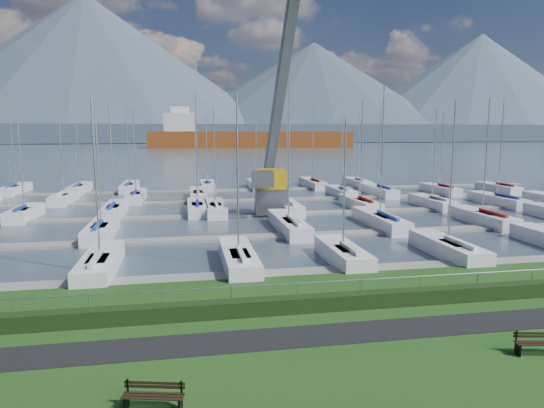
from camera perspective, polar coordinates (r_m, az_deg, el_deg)
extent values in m
cube|color=black|center=(20.21, 7.88, -14.86)|extent=(160.00, 2.00, 0.04)
cube|color=#40515E|center=(280.76, -9.14, 6.85)|extent=(800.00, 540.00, 0.20)
cube|color=black|center=(22.39, 5.79, -11.49)|extent=(80.00, 0.70, 0.70)
cylinder|color=gray|center=(22.48, 5.54, -9.12)|extent=(80.00, 0.04, 0.04)
cube|color=#404D5E|center=(350.63, -9.41, 8.23)|extent=(900.00, 80.00, 12.00)
cone|color=#41505F|center=(429.90, -20.85, 14.74)|extent=(340.00, 340.00, 115.00)
cone|color=#3D4B59|center=(447.23, 4.90, 13.07)|extent=(300.00, 300.00, 85.00)
cone|color=#48576A|center=(526.89, 23.21, 12.56)|extent=(320.00, 320.00, 100.00)
cube|color=slate|center=(28.45, 2.18, -8.23)|extent=(90.00, 1.60, 0.25)
cube|color=slate|center=(37.96, -1.08, -3.91)|extent=(90.00, 1.60, 0.25)
cube|color=gray|center=(47.67, -3.01, -1.33)|extent=(90.00, 1.60, 0.25)
cube|color=slate|center=(57.48, -4.27, 0.38)|extent=(90.00, 1.60, 0.25)
cube|color=slate|center=(67.35, -5.17, 1.59)|extent=(90.00, 1.60, 0.25)
cube|color=black|center=(15.80, -16.78, -21.43)|extent=(0.15, 0.40, 0.45)
cube|color=black|center=(15.74, -16.62, -19.77)|extent=(0.06, 0.06, 0.40)
cube|color=black|center=(15.37, -10.72, -22.12)|extent=(0.15, 0.40, 0.45)
cube|color=black|center=(15.31, -10.60, -20.41)|extent=(0.06, 0.06, 0.40)
cube|color=black|center=(15.33, -14.01, -21.34)|extent=(1.77, 0.52, 0.04)
cube|color=black|center=(15.45, -13.84, -21.07)|extent=(1.77, 0.52, 0.04)
cube|color=black|center=(15.57, -13.66, -20.81)|extent=(1.77, 0.52, 0.04)
cube|color=black|center=(15.53, -13.63, -20.17)|extent=(1.76, 0.46, 0.08)
cube|color=black|center=(15.48, -13.65, -19.78)|extent=(1.76, 0.46, 0.08)
cube|color=black|center=(20.33, 26.94, -14.96)|extent=(0.14, 0.40, 0.45)
cube|color=black|center=(20.32, 26.80, -13.67)|extent=(0.06, 0.06, 0.40)
cube|color=black|center=(20.47, 29.26, -14.28)|extent=(1.78, 0.45, 0.04)
cube|color=black|center=(20.59, 29.06, -14.13)|extent=(1.78, 0.45, 0.04)
cube|color=black|center=(20.71, 28.86, -13.98)|extent=(1.78, 0.45, 0.04)
cube|color=black|center=(20.69, 28.83, -13.50)|extent=(1.77, 0.40, 0.08)
cube|color=black|center=(20.65, 28.85, -13.19)|extent=(1.77, 0.40, 0.08)
cube|color=#595B60|center=(48.15, -0.10, 0.50)|extent=(3.44, 3.44, 2.60)
cube|color=#C6980B|center=(47.89, -0.10, 2.98)|extent=(2.86, 3.59, 1.80)
cube|color=#5A5E62|center=(52.59, 0.99, 13.31)|extent=(2.07, 11.26, 19.89)
cube|color=slate|center=(45.71, -1.13, 2.96)|extent=(2.17, 2.35, 1.40)
cube|color=brown|center=(236.71, -2.47, 7.33)|extent=(97.59, 27.72, 10.00)
cube|color=silver|center=(237.88, -10.72, 9.00)|extent=(15.35, 15.35, 12.00)
cube|color=silver|center=(238.04, -10.77, 10.69)|extent=(8.77, 8.77, 4.00)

